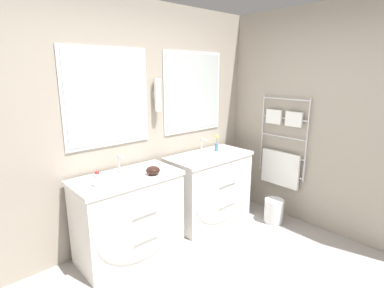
% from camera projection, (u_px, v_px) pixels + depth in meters
% --- Properties ---
extents(wall_back, '(5.37, 0.16, 2.60)m').
position_uv_depth(wall_back, '(120.00, 125.00, 3.17)').
color(wall_back, '#9E9384').
rests_on(wall_back, ground_plane).
extents(wall_right, '(0.13, 3.60, 2.60)m').
position_uv_depth(wall_right, '(297.00, 119.00, 3.69)').
color(wall_right, '#9E9384').
rests_on(wall_right, ground_plane).
extents(vanity_left, '(1.06, 0.61, 0.87)m').
position_uv_depth(vanity_left, '(130.00, 216.00, 3.02)').
color(vanity_left, white).
rests_on(vanity_left, ground_plane).
extents(vanity_right, '(1.06, 0.61, 0.87)m').
position_uv_depth(vanity_right, '(211.00, 187.00, 3.76)').
color(vanity_right, white).
rests_on(vanity_right, ground_plane).
extents(faucet_left, '(0.17, 0.12, 0.18)m').
position_uv_depth(faucet_left, '(119.00, 164.00, 3.01)').
color(faucet_left, silver).
rests_on(faucet_left, vanity_left).
extents(faucet_right, '(0.17, 0.12, 0.18)m').
position_uv_depth(faucet_right, '(202.00, 146.00, 3.76)').
color(faucet_right, silver).
rests_on(faucet_right, vanity_right).
extents(toiletry_bottle, '(0.06, 0.06, 0.15)m').
position_uv_depth(toiletry_bottle, '(98.00, 180.00, 2.64)').
color(toiletry_bottle, silver).
rests_on(toiletry_bottle, vanity_left).
extents(amenity_bowl, '(0.14, 0.14, 0.09)m').
position_uv_depth(amenity_bowl, '(153.00, 170.00, 2.97)').
color(amenity_bowl, black).
rests_on(amenity_bowl, vanity_left).
extents(flower_vase, '(0.05, 0.05, 0.22)m').
position_uv_depth(flower_vase, '(217.00, 144.00, 3.82)').
color(flower_vase, teal).
rests_on(flower_vase, vanity_right).
extents(soap_dish, '(0.12, 0.08, 0.04)m').
position_uv_depth(soap_dish, '(201.00, 159.00, 3.43)').
color(soap_dish, white).
rests_on(soap_dish, vanity_right).
extents(waste_bin, '(0.24, 0.24, 0.30)m').
position_uv_depth(waste_bin, '(274.00, 210.00, 3.78)').
color(waste_bin, silver).
rests_on(waste_bin, ground_plane).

